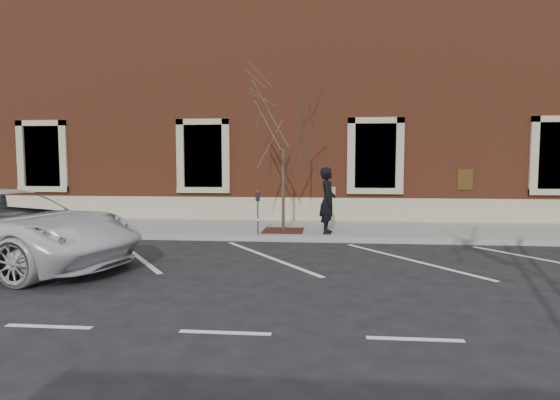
# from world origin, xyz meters

# --- Properties ---
(ground) EXTENTS (120.00, 120.00, 0.00)m
(ground) POSITION_xyz_m (0.00, 0.00, 0.00)
(ground) COLOR #28282B
(ground) RESTS_ON ground
(sidewalk_near) EXTENTS (40.00, 3.50, 0.15)m
(sidewalk_near) POSITION_xyz_m (0.00, 1.75, 0.07)
(sidewalk_near) COLOR #A29F99
(sidewalk_near) RESTS_ON ground
(curb_near) EXTENTS (40.00, 0.12, 0.15)m
(curb_near) POSITION_xyz_m (0.00, -0.05, 0.07)
(curb_near) COLOR #9E9E99
(curb_near) RESTS_ON ground
(parking_stripes) EXTENTS (28.00, 4.40, 0.01)m
(parking_stripes) POSITION_xyz_m (0.00, -2.20, 0.00)
(parking_stripes) COLOR silver
(parking_stripes) RESTS_ON ground
(building_civic) EXTENTS (40.00, 8.62, 8.00)m
(building_civic) POSITION_xyz_m (0.00, 7.74, 4.00)
(building_civic) COLOR brown
(building_civic) RESTS_ON ground
(man) EXTENTS (0.51, 0.72, 1.89)m
(man) POSITION_xyz_m (1.37, 0.60, 1.10)
(man) COLOR black
(man) RESTS_ON sidewalk_near
(parking_meter) EXTENTS (0.11, 0.09, 1.26)m
(parking_meter) POSITION_xyz_m (-0.58, 0.12, 1.03)
(parking_meter) COLOR #595B60
(parking_meter) RESTS_ON sidewalk_near
(tree_grate) EXTENTS (1.18, 1.18, 0.03)m
(tree_grate) POSITION_xyz_m (0.07, 0.91, 0.16)
(tree_grate) COLOR #482217
(tree_grate) RESTS_ON sidewalk_near
(sapling) EXTENTS (2.64, 2.64, 4.41)m
(sapling) POSITION_xyz_m (0.07, 0.91, 3.23)
(sapling) COLOR #4B392D
(sapling) RESTS_ON sidewalk_near
(white_truck) EXTENTS (6.31, 3.92, 1.63)m
(white_truck) POSITION_xyz_m (-5.42, -3.67, 0.81)
(white_truck) COLOR silver
(white_truck) RESTS_ON ground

